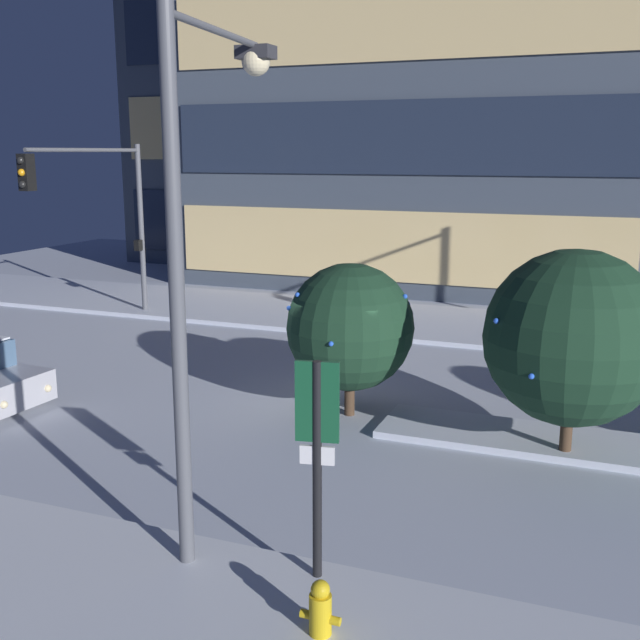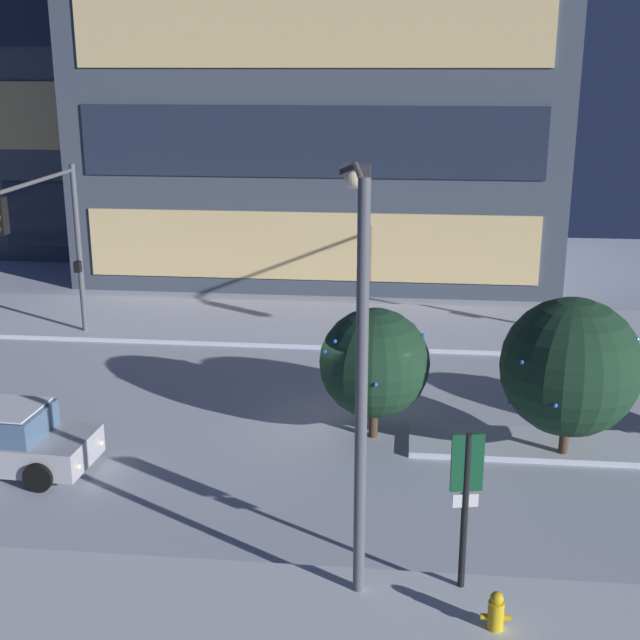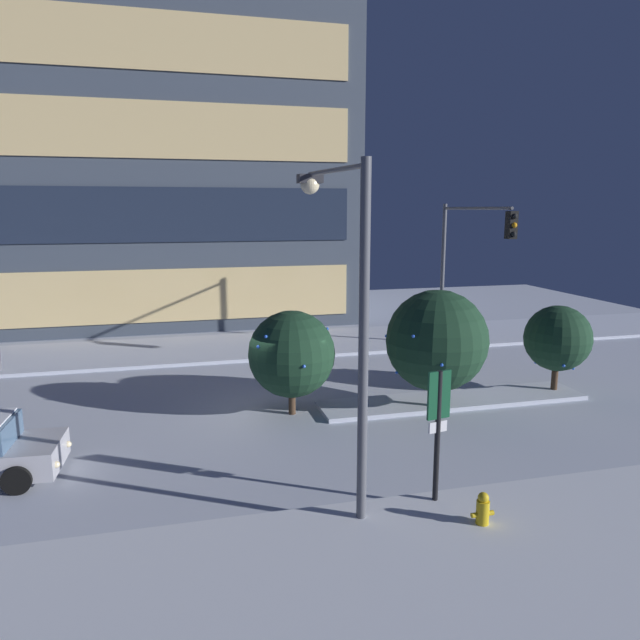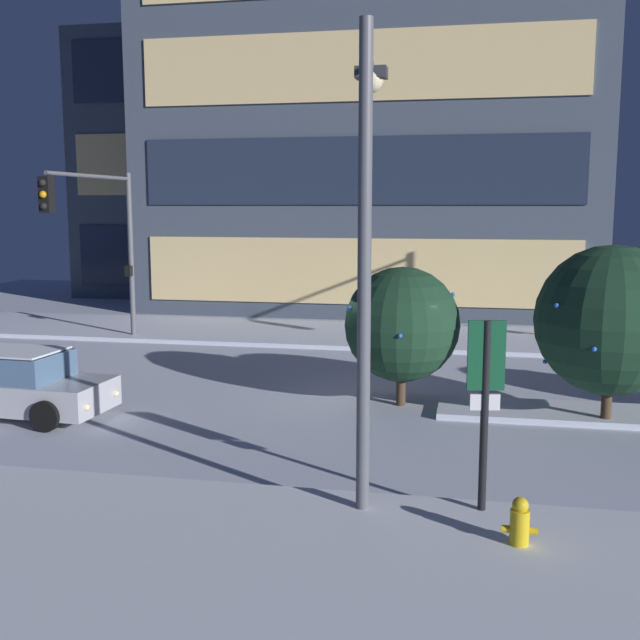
{
  "view_description": "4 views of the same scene",
  "coord_description": "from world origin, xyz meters",
  "px_view_note": "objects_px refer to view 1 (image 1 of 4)",
  "views": [
    {
      "loc": [
        5.54,
        -15.02,
        5.49
      ],
      "look_at": [
        -0.13,
        -0.64,
        2.11
      ],
      "focal_mm": 43.19,
      "sensor_mm": 36.0,
      "label": 1
    },
    {
      "loc": [
        1.12,
        -19.86,
        8.86
      ],
      "look_at": [
        -0.91,
        -0.47,
        3.03
      ],
      "focal_mm": 48.36,
      "sensor_mm": 36.0,
      "label": 2
    },
    {
      "loc": [
        -3.08,
        -17.32,
        6.29
      ],
      "look_at": [
        1.33,
        -0.08,
        2.91
      ],
      "focal_mm": 32.85,
      "sensor_mm": 36.0,
      "label": 3
    },
    {
      "loc": [
        1.99,
        -17.96,
        4.66
      ],
      "look_at": [
        -1.57,
        -0.17,
        1.96
      ],
      "focal_mm": 43.38,
      "sensor_mm": 36.0,
      "label": 4
    }
  ],
  "objects_px": {
    "traffic_light_corner_far_left": "(98,200)",
    "street_lamp_arched": "(205,207)",
    "fire_hydrant": "(320,614)",
    "decorated_tree_left_of_median": "(573,338)",
    "parking_info_sign": "(317,445)",
    "decorated_tree_median": "(350,327)"
  },
  "relations": [
    {
      "from": "traffic_light_corner_far_left",
      "to": "decorated_tree_left_of_median",
      "type": "bearing_deg",
      "value": 68.03
    },
    {
      "from": "traffic_light_corner_far_left",
      "to": "decorated_tree_left_of_median",
      "type": "height_order",
      "value": "traffic_light_corner_far_left"
    },
    {
      "from": "traffic_light_corner_far_left",
      "to": "parking_info_sign",
      "type": "xyz_separation_m",
      "value": [
        11.93,
        -11.53,
        -2.1
      ]
    },
    {
      "from": "parking_info_sign",
      "to": "decorated_tree_median",
      "type": "height_order",
      "value": "decorated_tree_median"
    },
    {
      "from": "fire_hydrant",
      "to": "decorated_tree_median",
      "type": "bearing_deg",
      "value": 106.99
    },
    {
      "from": "street_lamp_arched",
      "to": "decorated_tree_left_of_median",
      "type": "distance_m",
      "value": 7.17
    },
    {
      "from": "street_lamp_arched",
      "to": "fire_hydrant",
      "type": "distance_m",
      "value": 5.29
    },
    {
      "from": "parking_info_sign",
      "to": "traffic_light_corner_far_left",
      "type": "bearing_deg",
      "value": 34.93
    },
    {
      "from": "street_lamp_arched",
      "to": "decorated_tree_left_of_median",
      "type": "relative_size",
      "value": 1.88
    },
    {
      "from": "street_lamp_arched",
      "to": "parking_info_sign",
      "type": "xyz_separation_m",
      "value": [
        1.87,
        -0.67,
        -2.84
      ]
    },
    {
      "from": "parking_info_sign",
      "to": "decorated_tree_median",
      "type": "bearing_deg",
      "value": 4.77
    },
    {
      "from": "street_lamp_arched",
      "to": "parking_info_sign",
      "type": "relative_size",
      "value": 2.4
    },
    {
      "from": "traffic_light_corner_far_left",
      "to": "fire_hydrant",
      "type": "relative_size",
      "value": 7.17
    },
    {
      "from": "street_lamp_arched",
      "to": "decorated_tree_median",
      "type": "xyz_separation_m",
      "value": [
        0.05,
        5.73,
        -2.85
      ]
    },
    {
      "from": "parking_info_sign",
      "to": "decorated_tree_median",
      "type": "xyz_separation_m",
      "value": [
        -1.81,
        6.4,
        -0.01
      ]
    },
    {
      "from": "traffic_light_corner_far_left",
      "to": "street_lamp_arched",
      "type": "xyz_separation_m",
      "value": [
        10.07,
        -10.86,
        0.74
      ]
    },
    {
      "from": "traffic_light_corner_far_left",
      "to": "fire_hydrant",
      "type": "bearing_deg",
      "value": 44.46
    },
    {
      "from": "fire_hydrant",
      "to": "decorated_tree_left_of_median",
      "type": "bearing_deg",
      "value": 72.3
    },
    {
      "from": "traffic_light_corner_far_left",
      "to": "parking_info_sign",
      "type": "distance_m",
      "value": 16.73
    },
    {
      "from": "traffic_light_corner_far_left",
      "to": "fire_hydrant",
      "type": "xyz_separation_m",
      "value": [
        12.42,
        -12.66,
        -3.64
      ]
    },
    {
      "from": "traffic_light_corner_far_left",
      "to": "street_lamp_arched",
      "type": "distance_m",
      "value": 14.82
    },
    {
      "from": "street_lamp_arched",
      "to": "parking_info_sign",
      "type": "distance_m",
      "value": 3.47
    }
  ]
}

